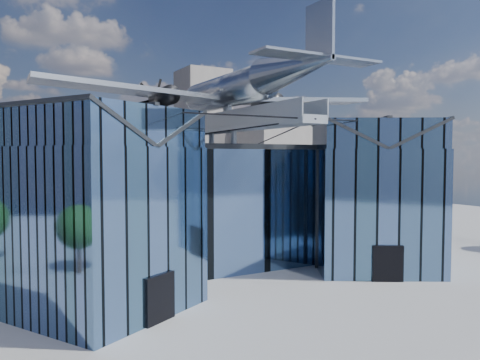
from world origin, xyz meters
TOP-DOWN VIEW (x-y plane):
  - ground_plane at (0.00, 0.00)m, footprint 120.00×120.00m
  - museum at (0.00, 5.82)m, footprint 32.88×24.50m
  - bg_towers at (1.45, 50.49)m, footprint 77.00×24.50m
  - tree_side_e at (32.84, 12.64)m, footprint 3.94×3.94m

SIDE VIEW (x-z plane):
  - ground_plane at x=0.00m, z-range 0.00..0.00m
  - tree_side_e at x=32.84m, z-range 0.88..5.84m
  - museum at x=0.00m, z-range -3.26..14.34m
  - bg_towers at x=1.45m, z-range -2.99..23.01m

